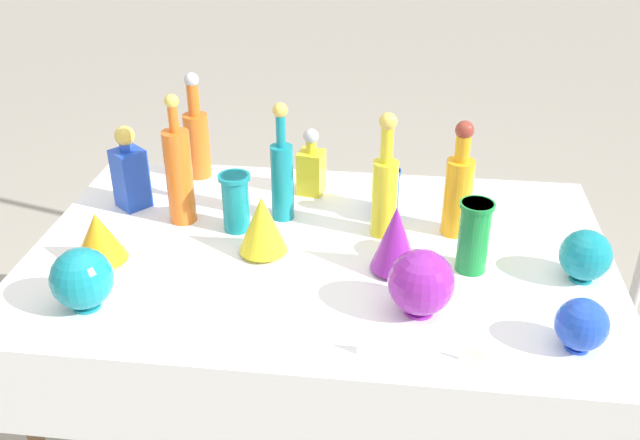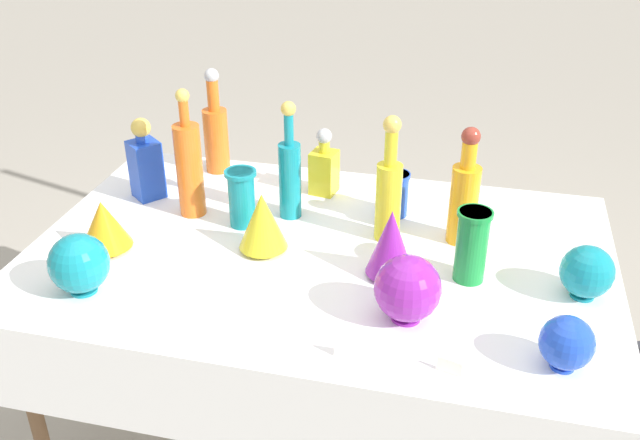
{
  "view_description": "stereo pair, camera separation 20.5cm",
  "coord_description": "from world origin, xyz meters",
  "px_view_note": "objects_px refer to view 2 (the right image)",
  "views": [
    {
      "loc": [
        0.22,
        -1.78,
        1.86
      ],
      "look_at": [
        0.0,
        0.0,
        0.86
      ],
      "focal_mm": 40.0,
      "sensor_mm": 36.0,
      "label": 1
    },
    {
      "loc": [
        0.42,
        -1.74,
        1.86
      ],
      "look_at": [
        0.0,
        0.0,
        0.86
      ],
      "focal_mm": 40.0,
      "sensor_mm": 36.0,
      "label": 2
    }
  ],
  "objects_px": {
    "tall_bottle_2": "(290,173)",
    "slender_vase_1": "(242,196)",
    "square_decanter_0": "(324,167)",
    "cardboard_box_behind_left": "(348,240)",
    "tall_bottle_1": "(389,191)",
    "fluted_vase_2": "(391,243)",
    "tall_bottle_4": "(464,196)",
    "fluted_vase_1": "(262,221)",
    "round_bowl_2": "(587,272)",
    "slender_vase_2": "(396,192)",
    "slender_vase_0": "(472,244)",
    "square_decanter_1": "(145,163)",
    "tall_bottle_3": "(216,133)",
    "tall_bottle_0": "(189,166)",
    "round_bowl_0": "(79,264)",
    "round_bowl_3": "(408,289)",
    "fluted_vase_0": "(104,224)",
    "round_bowl_1": "(567,343)"
  },
  "relations": [
    {
      "from": "tall_bottle_2",
      "to": "slender_vase_1",
      "type": "relative_size",
      "value": 2.08
    },
    {
      "from": "square_decanter_0",
      "to": "cardboard_box_behind_left",
      "type": "distance_m",
      "value": 1.04
    },
    {
      "from": "tall_bottle_1",
      "to": "fluted_vase_2",
      "type": "bearing_deg",
      "value": -79.05
    },
    {
      "from": "square_decanter_0",
      "to": "slender_vase_1",
      "type": "height_order",
      "value": "square_decanter_0"
    },
    {
      "from": "tall_bottle_4",
      "to": "fluted_vase_1",
      "type": "relative_size",
      "value": 1.99
    },
    {
      "from": "tall_bottle_1",
      "to": "fluted_vase_2",
      "type": "relative_size",
      "value": 1.93
    },
    {
      "from": "tall_bottle_1",
      "to": "tall_bottle_2",
      "type": "distance_m",
      "value": 0.33
    },
    {
      "from": "fluted_vase_1",
      "to": "round_bowl_2",
      "type": "height_order",
      "value": "fluted_vase_1"
    },
    {
      "from": "slender_vase_2",
      "to": "slender_vase_1",
      "type": "bearing_deg",
      "value": -158.67
    },
    {
      "from": "slender_vase_0",
      "to": "tall_bottle_2",
      "type": "bearing_deg",
      "value": 157.75
    },
    {
      "from": "square_decanter_1",
      "to": "slender_vase_0",
      "type": "relative_size",
      "value": 1.33
    },
    {
      "from": "tall_bottle_3",
      "to": "square_decanter_1",
      "type": "bearing_deg",
      "value": -121.27
    },
    {
      "from": "slender_vase_1",
      "to": "fluted_vase_2",
      "type": "relative_size",
      "value": 0.91
    },
    {
      "from": "tall_bottle_0",
      "to": "round_bowl_0",
      "type": "bearing_deg",
      "value": -103.61
    },
    {
      "from": "cardboard_box_behind_left",
      "to": "fluted_vase_2",
      "type": "bearing_deg",
      "value": -73.76
    },
    {
      "from": "fluted_vase_1",
      "to": "round_bowl_0",
      "type": "xyz_separation_m",
      "value": [
        -0.4,
        -0.32,
        -0.01
      ]
    },
    {
      "from": "tall_bottle_0",
      "to": "slender_vase_0",
      "type": "relative_size",
      "value": 1.98
    },
    {
      "from": "slender_vase_2",
      "to": "fluted_vase_1",
      "type": "bearing_deg",
      "value": -138.4
    },
    {
      "from": "square_decanter_0",
      "to": "cardboard_box_behind_left",
      "type": "bearing_deg",
      "value": 94.39
    },
    {
      "from": "tall_bottle_1",
      "to": "slender_vase_2",
      "type": "distance_m",
      "value": 0.17
    },
    {
      "from": "slender_vase_0",
      "to": "round_bowl_0",
      "type": "relative_size",
      "value": 1.25
    },
    {
      "from": "tall_bottle_2",
      "to": "slender_vase_0",
      "type": "distance_m",
      "value": 0.62
    },
    {
      "from": "round_bowl_0",
      "to": "slender_vase_2",
      "type": "bearing_deg",
      "value": 39.79
    },
    {
      "from": "slender_vase_1",
      "to": "round_bowl_3",
      "type": "xyz_separation_m",
      "value": [
        0.56,
        -0.36,
        -0.01
      ]
    },
    {
      "from": "tall_bottle_3",
      "to": "slender_vase_2",
      "type": "relative_size",
      "value": 2.6
    },
    {
      "from": "square_decanter_1",
      "to": "round_bowl_2",
      "type": "height_order",
      "value": "square_decanter_1"
    },
    {
      "from": "fluted_vase_1",
      "to": "round_bowl_3",
      "type": "height_order",
      "value": "fluted_vase_1"
    },
    {
      "from": "slender_vase_1",
      "to": "fluted_vase_0",
      "type": "distance_m",
      "value": 0.41
    },
    {
      "from": "square_decanter_0",
      "to": "slender_vase_0",
      "type": "distance_m",
      "value": 0.66
    },
    {
      "from": "tall_bottle_0",
      "to": "fluted_vase_1",
      "type": "distance_m",
      "value": 0.34
    },
    {
      "from": "square_decanter_0",
      "to": "tall_bottle_3",
      "type": "bearing_deg",
      "value": 168.58
    },
    {
      "from": "tall_bottle_3",
      "to": "round_bowl_0",
      "type": "relative_size",
      "value": 2.24
    },
    {
      "from": "round_bowl_3",
      "to": "fluted_vase_1",
      "type": "bearing_deg",
      "value": 152.37
    },
    {
      "from": "tall_bottle_1",
      "to": "fluted_vase_1",
      "type": "bearing_deg",
      "value": -155.52
    },
    {
      "from": "tall_bottle_4",
      "to": "square_decanter_1",
      "type": "height_order",
      "value": "tall_bottle_4"
    },
    {
      "from": "tall_bottle_3",
      "to": "slender_vase_1",
      "type": "xyz_separation_m",
      "value": [
        0.22,
        -0.36,
        -0.04
      ]
    },
    {
      "from": "fluted_vase_2",
      "to": "cardboard_box_behind_left",
      "type": "height_order",
      "value": "fluted_vase_2"
    },
    {
      "from": "tall_bottle_1",
      "to": "round_bowl_2",
      "type": "height_order",
      "value": "tall_bottle_1"
    },
    {
      "from": "square_decanter_1",
      "to": "cardboard_box_behind_left",
      "type": "bearing_deg",
      "value": 61.07
    },
    {
      "from": "tall_bottle_0",
      "to": "tall_bottle_2",
      "type": "relative_size",
      "value": 1.09
    },
    {
      "from": "tall_bottle_1",
      "to": "fluted_vase_0",
      "type": "distance_m",
      "value": 0.83
    },
    {
      "from": "fluted_vase_2",
      "to": "round_bowl_3",
      "type": "height_order",
      "value": "fluted_vase_2"
    },
    {
      "from": "round_bowl_1",
      "to": "slender_vase_1",
      "type": "bearing_deg",
      "value": 153.61
    },
    {
      "from": "tall_bottle_0",
      "to": "cardboard_box_behind_left",
      "type": "height_order",
      "value": "tall_bottle_0"
    },
    {
      "from": "slender_vase_1",
      "to": "square_decanter_1",
      "type": "bearing_deg",
      "value": 163.52
    },
    {
      "from": "tall_bottle_2",
      "to": "tall_bottle_3",
      "type": "bearing_deg",
      "value": 142.28
    },
    {
      "from": "slender_vase_1",
      "to": "fluted_vase_0",
      "type": "height_order",
      "value": "slender_vase_1"
    },
    {
      "from": "fluted_vase_0",
      "to": "round_bowl_1",
      "type": "bearing_deg",
      "value": -10.29
    },
    {
      "from": "tall_bottle_4",
      "to": "slender_vase_2",
      "type": "xyz_separation_m",
      "value": [
        -0.21,
        0.12,
        -0.07
      ]
    },
    {
      "from": "tall_bottle_1",
      "to": "square_decanter_1",
      "type": "height_order",
      "value": "tall_bottle_1"
    }
  ]
}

